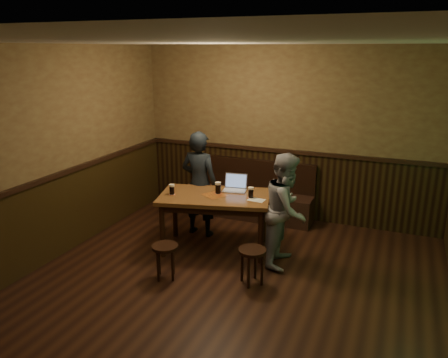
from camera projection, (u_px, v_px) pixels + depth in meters
room at (221, 198)px, 4.67m from camera, size 5.04×6.04×2.84m
bench at (248, 198)px, 7.37m from camera, size 2.20×0.50×0.95m
pub_table at (215, 202)px, 6.04m from camera, size 1.67×1.21×0.81m
stool_left at (165, 252)px, 5.34m from camera, size 0.41×0.41×0.44m
stool_right at (252, 256)px, 5.21m from camera, size 0.34×0.34×0.45m
pint_left at (172, 189)px, 6.01m from camera, size 0.10×0.10×0.15m
pint_mid at (218, 188)px, 6.04m from camera, size 0.11×0.11×0.17m
pint_right at (251, 192)px, 5.87m from camera, size 0.10×0.10×0.15m
laptop at (235, 186)px, 6.20m from camera, size 0.36×0.30×0.23m
menu at (256, 200)px, 5.81m from camera, size 0.23×0.17×0.00m
person_suit at (200, 184)px, 6.51m from camera, size 0.60×0.41×1.60m
person_grey at (286, 210)px, 5.62m from camera, size 0.57×0.73×1.49m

